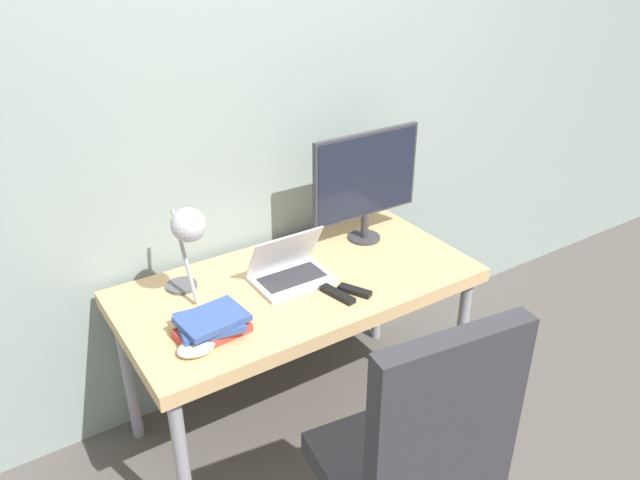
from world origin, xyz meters
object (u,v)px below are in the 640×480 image
object	(u,v)px
office_chair	(419,454)
laptop	(289,270)
game_controller	(196,347)
desk_lamp	(187,233)
book_stack	(211,325)
monitor	(366,179)

from	to	relation	value
office_chair	laptop	bearing A→B (deg)	84.69
game_controller	laptop	bearing A→B (deg)	25.01
desk_lamp	book_stack	xyz separation A→B (m)	(-0.03, -0.22, -0.27)
monitor	desk_lamp	bearing A→B (deg)	-174.92
office_chair	book_stack	distance (m)	0.84
desk_lamp	game_controller	size ratio (longest dim) A/B	3.07
laptop	office_chair	world-z (taller)	office_chair
book_stack	office_chair	bearing A→B (deg)	-65.45
desk_lamp	game_controller	xyz separation A→B (m)	(-0.12, -0.29, -0.29)
monitor	game_controller	bearing A→B (deg)	-159.74
monitor	desk_lamp	xyz separation A→B (m)	(-0.87, -0.08, 0.01)
laptop	monitor	distance (m)	0.55
office_chair	book_stack	world-z (taller)	office_chair
office_chair	book_stack	xyz separation A→B (m)	(-0.34, 0.75, 0.17)
laptop	desk_lamp	xyz separation A→B (m)	(-0.40, 0.05, 0.26)
laptop	desk_lamp	bearing A→B (deg)	173.19
monitor	book_stack	xyz separation A→B (m)	(-0.90, -0.30, -0.26)
office_chair	book_stack	bearing A→B (deg)	114.55
desk_lamp	laptop	bearing A→B (deg)	-6.81
laptop	game_controller	distance (m)	0.57
office_chair	monitor	bearing A→B (deg)	61.78
game_controller	book_stack	bearing A→B (deg)	36.96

